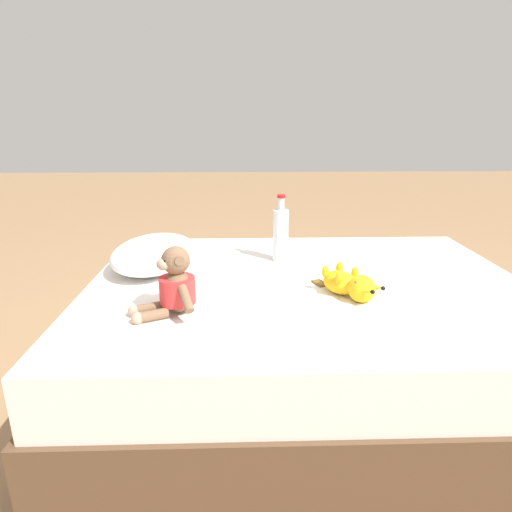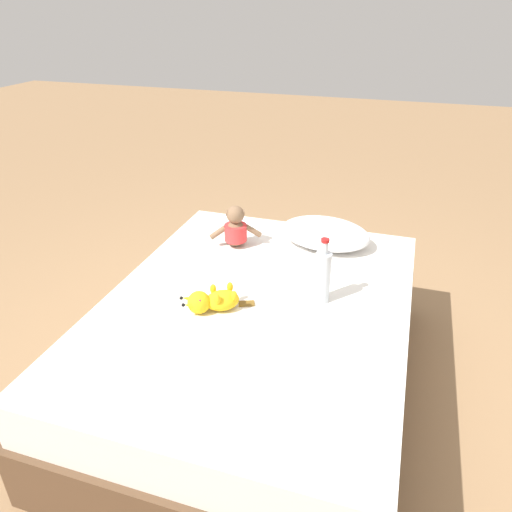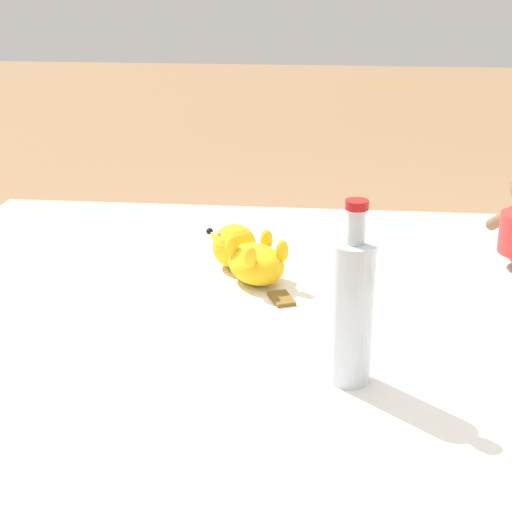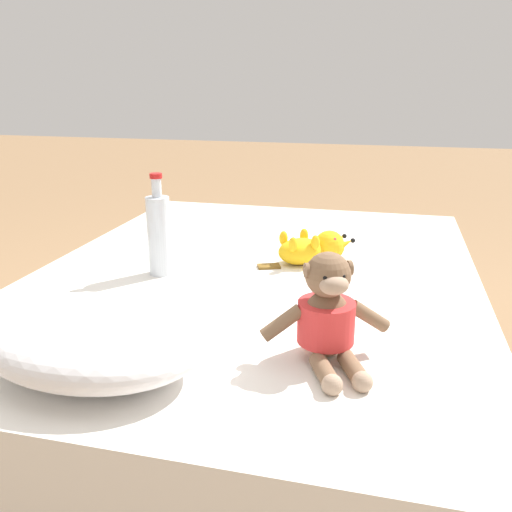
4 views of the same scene
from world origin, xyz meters
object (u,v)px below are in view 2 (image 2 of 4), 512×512
Objects in this scene: pillow at (325,233)px; plush_yellow_creature at (212,301)px; plush_monkey at (235,229)px; bed at (256,345)px; glass_bottle at (323,276)px.

pillow is 1.80× the size of plush_yellow_creature.
plush_yellow_creature is (0.12, -0.63, -0.05)m from plush_monkey.
plush_yellow_creature is at bearing -140.56° from bed.
glass_bottle is at bearing 26.74° from plush_yellow_creature.
pillow is 0.57m from glass_bottle.
plush_yellow_creature is at bearing -79.23° from plush_monkey.
glass_bottle is at bearing -80.86° from pillow.
plush_monkey is (-0.28, 0.50, 0.35)m from bed.
glass_bottle reaches higher than plush_yellow_creature.
pillow is 0.49m from plush_monkey.
plush_yellow_creature is at bearing -153.26° from glass_bottle.
bed is 0.37m from plush_yellow_creature.
plush_monkey is at bearing -161.35° from pillow.
plush_yellow_creature is at bearing -113.81° from pillow.
plush_monkey reaches higher than plush_yellow_creature.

